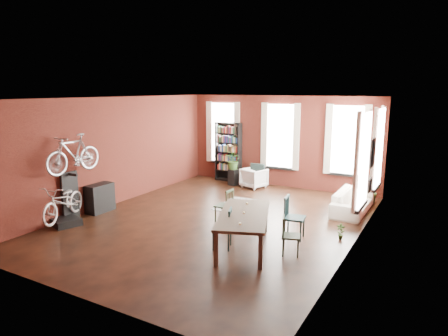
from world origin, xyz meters
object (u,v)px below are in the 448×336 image
Objects in this scene: bookshelf at (228,152)px; plant_stand at (233,177)px; dining_chair_d at (295,218)px; white_armchair at (254,177)px; console_table at (100,198)px; bike_trainer at (66,222)px; dining_chair_a at (222,228)px; dining_table at (244,230)px; dining_chair_b at (224,206)px; cream_sofa at (353,198)px; dining_chair_c at (291,236)px; bicycle_floor at (62,186)px.

plant_stand is (0.50, -0.54, -0.81)m from bookshelf.
dining_chair_d is 1.31× the size of white_armchair.
console_table is at bearing -110.85° from plant_stand.
dining_chair_a is at bearing 9.23° from bike_trainer.
dining_table is 4.70m from bike_trainer.
dining_chair_b is 0.42× the size of cream_sofa.
plant_stand is at bearing -175.17° from dining_chair_a.
dining_chair_c is 5.77m from bicycle_floor.
cream_sofa is (0.49, 3.68, -0.00)m from dining_chair_c.
dining_chair_c is 7.02m from bookshelf.
bike_trainer is (-5.64, -1.09, -0.32)m from dining_chair_c.
dining_chair_c is at bearing 65.87° from dining_chair_b.
dining_chair_b is 1.16× the size of white_armchair.
dining_chair_d reaches higher than dining_table.
bookshelf reaches higher than console_table.
white_armchair reaches higher than plant_stand.
white_armchair is 3.84m from cream_sofa.
bookshelf is at bearing 35.70° from dining_chair_d.
plant_stand is at bearing 74.26° from bike_trainer.
cream_sofa is at bearing 133.86° from dining_chair_a.
dining_chair_d is at bearing -46.53° from plant_stand.
console_table is (-5.74, 0.18, -0.01)m from dining_chair_c.
cream_sofa is at bearing -14.64° from plant_stand.
dining_chair_a reaches higher than cream_sofa.
console_table is (-6.23, -3.50, -0.01)m from cream_sofa.
dining_chair_d is at bearing -46.62° from bookshelf.
console_table is (-1.28, -5.20, -0.70)m from bookshelf.
bookshelf is 6.60m from bicycle_floor.
bookshelf is (-3.42, 5.51, 0.71)m from dining_table.
dining_chair_a reaches higher than bike_trainer.
white_armchair is 6.52m from bicycle_floor.
bicycle_floor reaches higher than dining_chair_a.
dining_chair_b is at bearing 44.29° from dining_chair_c.
dining_chair_c reaches higher than console_table.
plant_stand is at bearing -152.40° from dining_chair_b.
dining_table reaches higher than white_armchair.
dining_chair_a is at bearing 86.96° from dining_chair_c.
dining_chair_c is 0.37× the size of bookshelf.
dining_chair_d is 2.85m from cream_sofa.
bicycle_floor is at bearing 171.31° from dining_table.
dining_chair_d is (2.00, -0.22, 0.06)m from dining_chair_b.
white_armchair is 0.36× the size of cream_sofa.
white_armchair is 5.37m from console_table.
bicycle_floor is (-3.37, -2.26, 0.61)m from dining_chair_b.
white_armchair is at bearing 177.10° from dining_chair_a.
bookshelf is at bearing 20.86° from dining_chair_c.
bike_trainer is at bearing -85.26° from console_table.
dining_chair_a is 5.56m from white_armchair.
bookshelf is (-4.46, 5.38, 0.69)m from dining_chair_c.
bookshelf is 3.83× the size of plant_stand.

